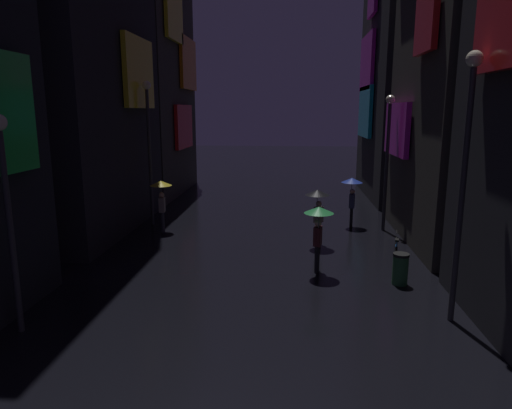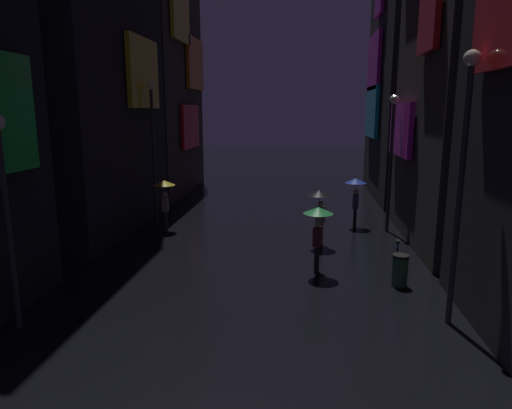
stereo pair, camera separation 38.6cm
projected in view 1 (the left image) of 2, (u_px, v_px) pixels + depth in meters
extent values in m
cube|color=#26E54C|center=(0.00, 113.00, 10.12)|extent=(0.20, 2.42, 2.74)
cube|color=yellow|center=(139.00, 73.00, 19.13)|extent=(0.20, 3.35, 2.89)
cube|color=#33302D|center=(146.00, 77.00, 26.64)|extent=(4.00, 8.32, 13.69)
cube|color=red|center=(184.00, 127.00, 27.18)|extent=(0.20, 3.67, 2.54)
cube|color=orange|center=(188.00, 64.00, 28.03)|extent=(0.20, 3.67, 3.07)
cube|color=yellow|center=(174.00, 16.00, 24.51)|extent=(0.20, 3.23, 2.55)
cube|color=#F226D8|center=(397.00, 129.00, 18.51)|extent=(0.20, 3.64, 2.10)
cube|color=red|center=(426.00, 23.00, 14.61)|extent=(0.20, 2.10, 1.86)
cube|color=#232328|center=(408.00, 65.00, 25.48)|extent=(4.00, 8.58, 14.83)
cube|color=#19D8F2|center=(365.00, 112.00, 26.70)|extent=(0.20, 3.97, 2.91)
cube|color=#F226D8|center=(367.00, 63.00, 26.29)|extent=(0.20, 3.99, 3.10)
cylinder|color=#2D2D38|center=(162.00, 222.00, 18.80)|extent=(0.12, 0.12, 0.85)
cylinder|color=#2D2D38|center=(163.00, 221.00, 18.98)|extent=(0.12, 0.12, 0.85)
cube|color=gray|center=(162.00, 205.00, 18.74)|extent=(0.25, 0.36, 0.60)
sphere|color=beige|center=(162.00, 195.00, 18.66)|extent=(0.22, 0.22, 0.22)
cylinder|color=gray|center=(162.00, 203.00, 18.91)|extent=(0.09, 0.09, 0.50)
cylinder|color=slate|center=(161.00, 195.00, 18.84)|extent=(0.02, 0.02, 0.77)
cone|color=yellow|center=(161.00, 183.00, 18.74)|extent=(0.90, 0.90, 0.20)
cylinder|color=#38332D|center=(319.00, 233.00, 17.20)|extent=(0.12, 0.12, 0.85)
cylinder|color=#38332D|center=(317.00, 234.00, 17.07)|extent=(0.12, 0.12, 0.85)
cube|color=gray|center=(319.00, 215.00, 16.98)|extent=(0.38, 0.40, 0.60)
sphere|color=beige|center=(319.00, 204.00, 16.90)|extent=(0.22, 0.22, 0.22)
cylinder|color=gray|center=(317.00, 214.00, 16.81)|extent=(0.09, 0.09, 0.50)
cylinder|color=slate|center=(317.00, 205.00, 16.75)|extent=(0.02, 0.02, 0.77)
cone|color=black|center=(317.00, 192.00, 16.65)|extent=(0.90, 0.90, 0.20)
cylinder|color=black|center=(318.00, 258.00, 14.30)|extent=(0.12, 0.12, 0.85)
cylinder|color=black|center=(316.00, 259.00, 14.14)|extent=(0.12, 0.12, 0.85)
cube|color=#4C1E23|center=(318.00, 236.00, 14.07)|extent=(0.30, 0.38, 0.60)
sphere|color=beige|center=(318.00, 223.00, 13.99)|extent=(0.22, 0.22, 0.22)
cylinder|color=#4C1E23|center=(318.00, 236.00, 13.88)|extent=(0.09, 0.09, 0.50)
cylinder|color=slate|center=(318.00, 226.00, 13.81)|extent=(0.02, 0.02, 0.77)
cone|color=green|center=(319.00, 210.00, 13.71)|extent=(0.90, 0.90, 0.20)
cylinder|color=black|center=(351.00, 218.00, 19.59)|extent=(0.12, 0.12, 0.85)
cylinder|color=black|center=(351.00, 217.00, 19.76)|extent=(0.12, 0.12, 0.85)
cube|color=#333859|center=(352.00, 201.00, 19.53)|extent=(0.29, 0.38, 0.60)
sphere|color=tan|center=(352.00, 192.00, 19.45)|extent=(0.22, 0.22, 0.22)
cylinder|color=#333859|center=(351.00, 199.00, 19.70)|extent=(0.09, 0.09, 0.50)
cylinder|color=slate|center=(352.00, 191.00, 19.63)|extent=(0.02, 0.02, 0.77)
cone|color=#263FB2|center=(352.00, 180.00, 19.54)|extent=(0.90, 0.90, 0.20)
torus|color=black|center=(396.00, 248.00, 15.58)|extent=(0.21, 0.72, 0.72)
torus|color=black|center=(396.00, 257.00, 14.55)|extent=(0.21, 0.72, 0.72)
cylinder|color=#1E59A5|center=(396.00, 247.00, 15.03)|extent=(0.26, 0.99, 0.05)
cylinder|color=#1E59A5|center=(397.00, 247.00, 14.48)|extent=(0.04, 0.04, 0.40)
cube|color=black|center=(397.00, 240.00, 14.43)|extent=(0.17, 0.26, 0.06)
cylinder|color=black|center=(397.00, 232.00, 15.47)|extent=(0.12, 0.45, 0.03)
cylinder|color=#2D2D33|center=(386.00, 169.00, 18.73)|extent=(0.14, 0.14, 5.20)
sphere|color=#F9EFCC|center=(390.00, 99.00, 18.17)|extent=(0.36, 0.36, 0.36)
cylinder|color=#2D2D33|center=(11.00, 236.00, 10.00)|extent=(0.14, 0.14, 4.54)
cylinder|color=#2D2D33|center=(150.00, 159.00, 19.66)|extent=(0.14, 0.14, 5.81)
sphere|color=#F9EFCC|center=(146.00, 85.00, 19.03)|extent=(0.36, 0.36, 0.36)
cylinder|color=#2D2D33|center=(461.00, 201.00, 10.40)|extent=(0.14, 0.14, 5.87)
sphere|color=#F9EFCC|center=(475.00, 59.00, 9.77)|extent=(0.36, 0.36, 0.36)
cylinder|color=#265933|center=(400.00, 270.00, 13.18)|extent=(0.44, 0.44, 0.85)
cylinder|color=black|center=(401.00, 255.00, 13.08)|extent=(0.46, 0.46, 0.08)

